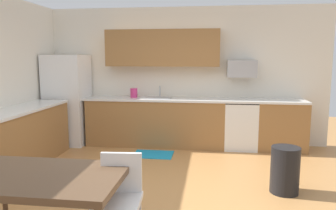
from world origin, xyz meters
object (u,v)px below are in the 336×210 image
chair_near_table (119,193)px  dining_table (42,181)px  microwave (242,69)px  trash_bin (285,170)px  refrigerator (68,100)px  oven_range (240,125)px  kettle (134,93)px

chair_near_table → dining_table: bearing=-162.5°
microwave → trash_bin: size_ratio=0.90×
chair_near_table → trash_bin: size_ratio=1.42×
chair_near_table → trash_bin: 2.27m
dining_table → chair_near_table: chair_near_table is taller
refrigerator → trash_bin: (3.78, -1.95, -0.59)m
oven_range → trash_bin: size_ratio=1.52×
chair_near_table → kettle: 3.62m
trash_bin → chair_near_table: bearing=-141.0°
refrigerator → trash_bin: 4.30m
dining_table → chair_near_table: (0.63, 0.20, -0.16)m
oven_range → trash_bin: 2.08m
refrigerator → dining_table: bearing=-68.7°
refrigerator → kettle: size_ratio=8.85×
dining_table → kettle: 3.73m
dining_table → kettle: (-0.07, 3.71, 0.35)m
refrigerator → kettle: (1.32, 0.13, 0.13)m
refrigerator → microwave: bearing=3.0°
microwave → dining_table: size_ratio=0.39×
oven_range → kettle: bearing=178.6°
dining_table → kettle: bearing=91.1°
oven_range → dining_table: bearing=-118.7°
chair_near_table → kettle: (-0.70, 3.51, 0.52)m
refrigerator → chair_near_table: 3.96m
chair_near_table → kettle: size_ratio=4.25×
microwave → chair_near_table: (-1.37, -3.56, -1.01)m
dining_table → kettle: size_ratio=7.00×
trash_bin → kettle: kettle is taller
oven_range → chair_near_table: bearing=-111.6°
refrigerator → dining_table: size_ratio=1.26×
refrigerator → trash_bin: refrigerator is taller
refrigerator → chair_near_table: (2.02, -3.38, -0.38)m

